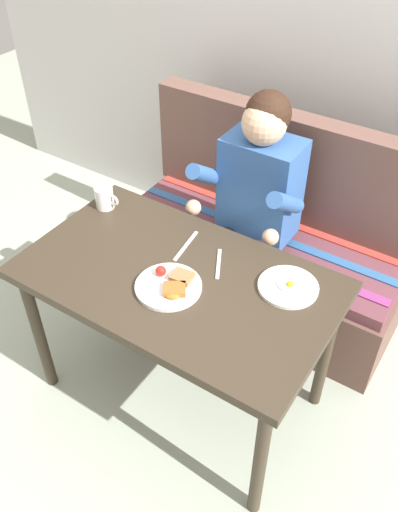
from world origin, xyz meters
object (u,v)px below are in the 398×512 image
(plate_breakfast, at_px, (170,286))
(plate_eggs, at_px, (288,286))
(person, at_px, (252,198))
(table, at_px, (178,291))
(fork, at_px, (219,264))
(coffee_mug, at_px, (105,197))
(knife, at_px, (186,246))
(couch, at_px, (264,248))

(plate_breakfast, distance_m, plate_eggs, 0.43)
(person, bearing_deg, plate_eggs, -47.84)
(plate_eggs, bearing_deg, person, 132.16)
(table, distance_m, plate_breakfast, 0.12)
(fork, bearing_deg, coffee_mug, 146.95)
(plate_eggs, height_order, knife, plate_eggs)
(plate_breakfast, distance_m, coffee_mug, 0.59)
(plate_eggs, distance_m, fork, 0.28)
(plate_eggs, relative_size, knife, 1.12)
(table, bearing_deg, coffee_mug, 159.46)
(coffee_mug, bearing_deg, plate_breakfast, -26.30)
(plate_breakfast, xyz_separation_m, knife, (-0.09, 0.23, -0.01))
(plate_breakfast, relative_size, coffee_mug, 2.09)
(plate_eggs, xyz_separation_m, knife, (-0.45, -0.01, -0.01))
(table, bearing_deg, plate_breakfast, -77.34)
(person, height_order, coffee_mug, person)
(couch, relative_size, coffee_mug, 12.20)
(table, relative_size, plate_breakfast, 4.86)
(plate_breakfast, xyz_separation_m, coffee_mug, (-0.53, 0.26, 0.04))
(plate_breakfast, height_order, coffee_mug, coffee_mug)
(coffee_mug, xyz_separation_m, knife, (0.45, -0.03, -0.05))
(table, height_order, knife, knife)
(coffee_mug, distance_m, fork, 0.62)
(couch, xyz_separation_m, coffee_mug, (-0.52, -0.57, 0.45))
(plate_eggs, bearing_deg, fork, -174.60)
(coffee_mug, relative_size, knife, 0.59)
(table, distance_m, knife, 0.20)
(plate_breakfast, xyz_separation_m, plate_eggs, (0.36, 0.24, -0.00))
(table, bearing_deg, knife, 113.67)
(table, height_order, plate_eggs, plate_eggs)
(coffee_mug, xyz_separation_m, fork, (0.61, -0.05, -0.05))
(table, xyz_separation_m, plate_eggs, (0.38, 0.17, 0.09))
(fork, distance_m, knife, 0.17)
(couch, xyz_separation_m, plate_breakfast, (0.02, -0.83, 0.41))
(couch, relative_size, plate_breakfast, 5.83)
(plate_breakfast, height_order, knife, plate_breakfast)
(table, height_order, coffee_mug, coffee_mug)
(person, height_order, plate_eggs, person)
(plate_breakfast, relative_size, knife, 1.23)
(table, relative_size, knife, 6.00)
(person, relative_size, knife, 6.06)
(person, xyz_separation_m, knife, (-0.07, -0.43, -0.01))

